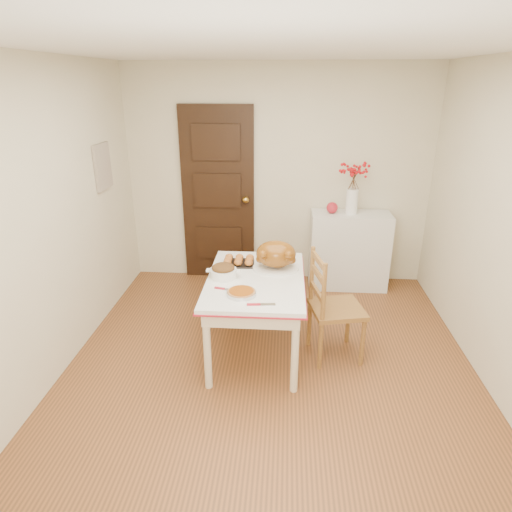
# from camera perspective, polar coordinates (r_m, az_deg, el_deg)

# --- Properties ---
(floor) EXTENTS (3.50, 4.00, 0.00)m
(floor) POSITION_cam_1_polar(r_m,az_deg,el_deg) (3.86, 1.75, -14.85)
(floor) COLOR #55341C
(floor) RESTS_ON ground
(ceiling) EXTENTS (3.50, 4.00, 0.00)m
(ceiling) POSITION_cam_1_polar(r_m,az_deg,el_deg) (3.10, 2.34, 25.36)
(ceiling) COLOR white
(ceiling) RESTS_ON ground
(wall_back) EXTENTS (3.50, 0.00, 2.50)m
(wall_back) POSITION_cam_1_polar(r_m,az_deg,el_deg) (5.21, 2.82, 10.10)
(wall_back) COLOR beige
(wall_back) RESTS_ON ground
(wall_front) EXTENTS (3.50, 0.00, 2.50)m
(wall_front) POSITION_cam_1_polar(r_m,az_deg,el_deg) (1.53, -0.95, -22.07)
(wall_front) COLOR beige
(wall_front) RESTS_ON ground
(wall_left) EXTENTS (0.00, 4.00, 2.50)m
(wall_left) POSITION_cam_1_polar(r_m,az_deg,el_deg) (3.76, -25.77, 3.27)
(wall_left) COLOR beige
(wall_left) RESTS_ON ground
(door_back) EXTENTS (0.85, 0.06, 2.06)m
(door_back) POSITION_cam_1_polar(r_m,az_deg,el_deg) (5.29, -4.91, 7.78)
(door_back) COLOR black
(door_back) RESTS_ON ground
(photo_board) EXTENTS (0.03, 0.35, 0.45)m
(photo_board) POSITION_cam_1_polar(r_m,az_deg,el_deg) (4.74, -19.18, 10.85)
(photo_board) COLOR #ADA890
(photo_board) RESTS_ON ground
(sideboard) EXTENTS (0.90, 0.40, 0.90)m
(sideboard) POSITION_cam_1_polar(r_m,az_deg,el_deg) (5.27, 11.89, 0.71)
(sideboard) COLOR silver
(sideboard) RESTS_ON floor
(kitchen_table) EXTENTS (0.84, 1.23, 0.73)m
(kitchen_table) POSITION_cam_1_polar(r_m,az_deg,el_deg) (3.94, -0.05, -7.68)
(kitchen_table) COLOR white
(kitchen_table) RESTS_ON floor
(chair_oak) EXTENTS (0.51, 0.51, 0.98)m
(chair_oak) POSITION_cam_1_polar(r_m,az_deg,el_deg) (3.90, 10.41, -6.40)
(chair_oak) COLOR olive
(chair_oak) RESTS_ON floor
(berry_vase) EXTENTS (0.30, 0.30, 0.59)m
(berry_vase) POSITION_cam_1_polar(r_m,az_deg,el_deg) (5.06, 12.40, 8.56)
(berry_vase) COLOR white
(berry_vase) RESTS_ON sideboard
(apple) EXTENTS (0.13, 0.13, 0.13)m
(apple) POSITION_cam_1_polar(r_m,az_deg,el_deg) (5.09, 9.80, 6.16)
(apple) COLOR #AD1B28
(apple) RESTS_ON sideboard
(turkey_platter) EXTENTS (0.45, 0.38, 0.26)m
(turkey_platter) POSITION_cam_1_polar(r_m,az_deg,el_deg) (3.89, 2.59, 0.06)
(turkey_platter) COLOR #905213
(turkey_platter) RESTS_ON kitchen_table
(pumpkin_pie) EXTENTS (0.28, 0.28, 0.05)m
(pumpkin_pie) POSITION_cam_1_polar(r_m,az_deg,el_deg) (3.47, -1.90, -4.68)
(pumpkin_pie) COLOR #91420C
(pumpkin_pie) RESTS_ON kitchen_table
(stuffing_dish) EXTENTS (0.32, 0.26, 0.11)m
(stuffing_dish) POSITION_cam_1_polar(r_m,az_deg,el_deg) (3.78, -4.24, -1.92)
(stuffing_dish) COLOR #4B3018
(stuffing_dish) RESTS_ON kitchen_table
(rolls_tray) EXTENTS (0.29, 0.23, 0.07)m
(rolls_tray) POSITION_cam_1_polar(r_m,az_deg,el_deg) (4.03, -2.23, -0.59)
(rolls_tray) COLOR #9B531D
(rolls_tray) RESTS_ON kitchen_table
(pie_server) EXTENTS (0.22, 0.08, 0.01)m
(pie_server) POSITION_cam_1_polar(r_m,az_deg,el_deg) (3.33, 0.67, -6.25)
(pie_server) COLOR silver
(pie_server) RESTS_ON kitchen_table
(carving_knife) EXTENTS (0.25, 0.11, 0.01)m
(carving_knife) POSITION_cam_1_polar(r_m,az_deg,el_deg) (3.56, -3.58, -4.32)
(carving_knife) COLOR silver
(carving_knife) RESTS_ON kitchen_table
(drinking_glass) EXTENTS (0.06, 0.06, 0.10)m
(drinking_glass) POSITION_cam_1_polar(r_m,az_deg,el_deg) (4.22, 0.96, 0.71)
(drinking_glass) COLOR white
(drinking_glass) RESTS_ON kitchen_table
(shaker_pair) EXTENTS (0.11, 0.07, 0.10)m
(shaker_pair) POSITION_cam_1_polar(r_m,az_deg,el_deg) (4.15, 4.02, 0.25)
(shaker_pair) COLOR white
(shaker_pair) RESTS_ON kitchen_table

